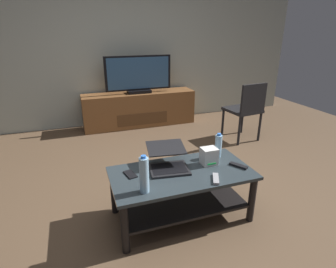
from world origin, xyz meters
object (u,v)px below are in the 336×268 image
object	(u,v)px
coffee_table	(181,186)
media_cabinet	(140,109)
tv_remote	(216,179)
television	(138,75)
water_bottle_near	(144,175)
water_bottle_far	(218,146)
dining_chair	(246,108)
router_box	(209,156)
laptop	(168,160)
cell_phone	(130,174)
soundbar_remote	(238,166)

from	to	relation	value
coffee_table	media_cabinet	world-z (taller)	media_cabinet
coffee_table	tv_remote	distance (m)	0.33
television	tv_remote	bearing A→B (deg)	-91.05
water_bottle_near	tv_remote	xyz separation A→B (m)	(0.57, -0.03, -0.13)
media_cabinet	water_bottle_far	distance (m)	2.40
water_bottle_far	dining_chair	bearing A→B (deg)	46.52
coffee_table	television	size ratio (longest dim) A/B	1.09
router_box	water_bottle_far	world-z (taller)	water_bottle_far
dining_chair	laptop	bearing A→B (deg)	-143.18
laptop	tv_remote	xyz separation A→B (m)	(0.29, -0.33, -0.05)
laptop	router_box	distance (m)	0.37
media_cabinet	cell_phone	distance (m)	2.54
dining_chair	laptop	size ratio (longest dim) A/B	1.95
coffee_table	soundbar_remote	xyz separation A→B (m)	(0.50, -0.08, 0.15)
coffee_table	soundbar_remote	distance (m)	0.52
media_cabinet	television	distance (m)	0.57
water_bottle_near	router_box	bearing A→B (deg)	20.43
coffee_table	laptop	size ratio (longest dim) A/B	2.67
media_cabinet	laptop	world-z (taller)	laptop
cell_phone	soundbar_remote	world-z (taller)	soundbar_remote
media_cabinet	tv_remote	size ratio (longest dim) A/B	11.69
dining_chair	water_bottle_near	size ratio (longest dim) A/B	2.96
router_box	soundbar_remote	size ratio (longest dim) A/B	0.93
router_box	soundbar_remote	distance (m)	0.26
laptop	soundbar_remote	size ratio (longest dim) A/B	2.77
laptop	water_bottle_far	world-z (taller)	water_bottle_far
dining_chair	cell_phone	world-z (taller)	dining_chair
tv_remote	soundbar_remote	distance (m)	0.32
laptop	tv_remote	size ratio (longest dim) A/B	2.77
television	laptop	bearing A→B (deg)	-98.02
soundbar_remote	dining_chair	bearing A→B (deg)	22.59
media_cabinet	water_bottle_near	world-z (taller)	water_bottle_near
router_box	water_bottle_far	distance (m)	0.18
dining_chair	water_bottle_far	distance (m)	1.62
media_cabinet	water_bottle_near	distance (m)	2.81
dining_chair	media_cabinet	bearing A→B (deg)	137.12
media_cabinet	router_box	world-z (taller)	router_box
dining_chair	coffee_table	bearing A→B (deg)	-139.06
coffee_table	cell_phone	world-z (taller)	cell_phone
dining_chair	water_bottle_far	xyz separation A→B (m)	(-1.12, -1.18, 0.06)
soundbar_remote	router_box	bearing A→B (deg)	117.41
coffee_table	cell_phone	distance (m)	0.45
soundbar_remote	water_bottle_near	bearing A→B (deg)	156.08
coffee_table	dining_chair	world-z (taller)	dining_chair
router_box	cell_phone	distance (m)	0.70
tv_remote	coffee_table	bearing A→B (deg)	160.34
television	cell_phone	xyz separation A→B (m)	(-0.67, -2.42, -0.41)
dining_chair	tv_remote	bearing A→B (deg)	-130.84
television	cell_phone	bearing A→B (deg)	-105.51
coffee_table	media_cabinet	xyz separation A→B (m)	(0.26, 2.54, -0.02)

